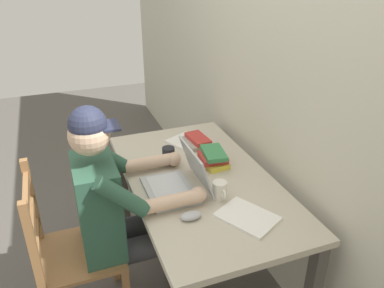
{
  "coord_description": "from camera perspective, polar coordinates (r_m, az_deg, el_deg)",
  "views": [
    {
      "loc": [
        1.66,
        -0.67,
        1.83
      ],
      "look_at": [
        0.01,
        -0.05,
        0.94
      ],
      "focal_mm": 36.08,
      "sensor_mm": 36.0,
      "label": 1
    }
  ],
  "objects": [
    {
      "name": "ground_plane",
      "position": [
        2.56,
        1.05,
        -19.0
      ],
      "size": [
        8.0,
        8.0,
        0.0
      ],
      "primitive_type": "plane",
      "color": "#56514C"
    },
    {
      "name": "paper_pile_near_laptop",
      "position": [
        2.48,
        -0.76,
        0.35
      ],
      "size": [
        0.28,
        0.27,
        0.01
      ],
      "primitive_type": "cube",
      "rotation": [
        0.0,
        0.0,
        0.44
      ],
      "color": "white",
      "rests_on": "desk"
    },
    {
      "name": "computer_mouse",
      "position": [
        1.8,
        -0.18,
        -10.58
      ],
      "size": [
        0.06,
        0.1,
        0.03
      ],
      "primitive_type": "ellipsoid",
      "color": "#ADAFB2",
      "rests_on": "desk"
    },
    {
      "name": "coffee_mug_white",
      "position": [
        1.92,
        4.13,
        -6.86
      ],
      "size": [
        0.11,
        0.07,
        0.09
      ],
      "color": "silver",
      "rests_on": "desk"
    },
    {
      "name": "paper_pile_back_corner",
      "position": [
        1.83,
        8.16,
        -10.6
      ],
      "size": [
        0.32,
        0.29,
        0.01
      ],
      "primitive_type": "cube",
      "rotation": [
        0.0,
        0.0,
        0.49
      ],
      "color": "white",
      "rests_on": "desk"
    },
    {
      "name": "coffee_mug_dark",
      "position": [
        2.23,
        -3.47,
        -1.7
      ],
      "size": [
        0.11,
        0.07,
        0.1
      ],
      "color": "black",
      "rests_on": "desk"
    },
    {
      "name": "book_stack_side",
      "position": [
        2.22,
        3.15,
        -2.04
      ],
      "size": [
        0.21,
        0.16,
        0.09
      ],
      "color": "gold",
      "rests_on": "desk"
    },
    {
      "name": "back_wall",
      "position": [
        2.08,
        13.33,
        11.11
      ],
      "size": [
        6.0,
        0.04,
        2.6
      ],
      "color": "beige",
      "rests_on": "ground"
    },
    {
      "name": "wooden_chair",
      "position": [
        2.14,
        -17.75,
        -15.09
      ],
      "size": [
        0.42,
        0.42,
        0.92
      ],
      "color": "olive",
      "rests_on": "ground"
    },
    {
      "name": "seated_person",
      "position": [
        2.02,
        -10.67,
        -8.98
      ],
      "size": [
        0.5,
        0.6,
        1.23
      ],
      "color": "#2D5642",
      "rests_on": "ground"
    },
    {
      "name": "laptop",
      "position": [
        1.98,
        -1.82,
        -5.42
      ],
      "size": [
        0.33,
        0.3,
        0.23
      ],
      "color": "#ADAFB2",
      "rests_on": "desk"
    },
    {
      "name": "book_stack_main",
      "position": [
        2.45,
        0.72,
        0.47
      ],
      "size": [
        0.2,
        0.14,
        0.05
      ],
      "color": "gray",
      "rests_on": "desk"
    },
    {
      "name": "desk",
      "position": [
        2.16,
        1.19,
        -7.25
      ],
      "size": [
        1.36,
        0.75,
        0.72
      ],
      "color": "#BCB29E",
      "rests_on": "ground"
    }
  ]
}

